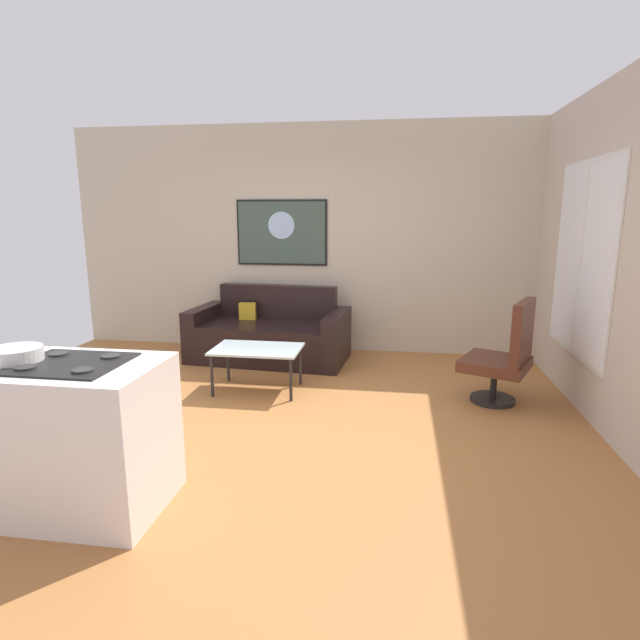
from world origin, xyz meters
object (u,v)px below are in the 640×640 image
armchair (505,356)px  mixing_bowl (16,356)px  coffee_table (257,352)px  couch (270,335)px  wall_painting (282,233)px

armchair → mixing_bowl: (-3.16, -2.14, 0.47)m
coffee_table → mixing_bowl: mixing_bowl is taller
couch → coffee_table: bearing=-82.1°
armchair → wall_painting: 3.13m
couch → wall_painting: wall_painting is taller
mixing_bowl → couch: bearing=78.4°
coffee_table → mixing_bowl: size_ratio=2.92×
coffee_table → wall_painting: wall_painting is taller
armchair → mixing_bowl: same height
couch → mixing_bowl: mixing_bowl is taller
wall_painting → mixing_bowl: bearing=-100.6°
mixing_bowl → wall_painting: 3.90m
couch → coffee_table: (0.15, -1.11, 0.11)m
coffee_table → mixing_bowl: (-0.82, -2.14, 0.53)m
coffee_table → wall_painting: (-0.11, 1.65, 1.09)m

